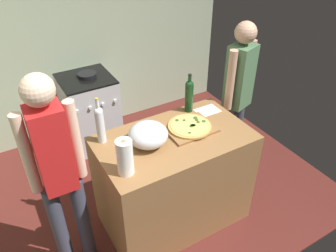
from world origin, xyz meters
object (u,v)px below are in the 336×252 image
mixing_bowl (148,135)px  person_in_red (238,92)px  person_in_stripes (58,170)px  pizza (190,126)px  paper_towel_roll (125,157)px  stove (90,111)px  wine_bottle_amber (100,123)px  wine_bottle_green (189,95)px

mixing_bowl → person_in_red: bearing=13.6°
mixing_bowl → person_in_stripes: (-0.70, -0.00, -0.04)m
pizza → paper_towel_roll: size_ratio=1.30×
stove → pizza: bearing=-74.6°
paper_towel_roll → person_in_red: bearing=18.6°
paper_towel_roll → stove: (0.26, 1.68, -0.63)m
pizza → wine_bottle_amber: (-0.68, 0.21, 0.14)m
person_in_stripes → person_in_red: person_in_stripes is taller
paper_towel_roll → person_in_red: (1.40, 0.47, -0.12)m
paper_towel_roll → mixing_bowl: bearing=35.6°
wine_bottle_green → person_in_red: 0.60m
stove → person_in_red: 1.74m
mixing_bowl → stove: (-0.02, 1.48, -0.59)m
stove → wine_bottle_amber: bearing=-102.3°
stove → person_in_stripes: (-0.68, -1.49, 0.55)m
person_in_red → wine_bottle_green: bearing=-178.9°
mixing_bowl → person_in_stripes: size_ratio=0.18×
wine_bottle_green → pizza: bearing=-121.5°
mixing_bowl → person_in_stripes: 0.70m
wine_bottle_amber → mixing_bowl: bearing=-37.3°
wine_bottle_green → person_in_red: (0.58, 0.01, -0.15)m
stove → wine_bottle_green: bearing=-65.5°
mixing_bowl → wine_bottle_green: (0.54, 0.26, 0.07)m
mixing_bowl → paper_towel_roll: paper_towel_roll is taller
paper_towel_roll → stove: bearing=81.1°
pizza → wine_bottle_amber: size_ratio=0.92×
paper_towel_roll → stove: size_ratio=0.30×
mixing_bowl → stove: 1.60m
mixing_bowl → person_in_stripes: bearing=-179.8°
paper_towel_roll → wine_bottle_green: bearing=29.3°
pizza → person_in_stripes: (-1.08, -0.02, 0.02)m
person_in_stripes → person_in_red: (1.81, 0.27, -0.04)m
paper_towel_roll → stove: 1.82m
wine_bottle_green → mixing_bowl: bearing=-154.4°
wine_bottle_green → wine_bottle_amber: bearing=-177.5°
wine_bottle_amber → stove: size_ratio=0.42×
paper_towel_roll → wine_bottle_amber: 0.42m
pizza → person_in_stripes: size_ratio=0.21×
pizza → mixing_bowl: size_ratio=1.17×
paper_towel_roll → person_in_red: person_in_red is taller
wine_bottle_amber → person_in_red: person_in_red is taller
paper_towel_roll → wine_bottle_green: size_ratio=0.77×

